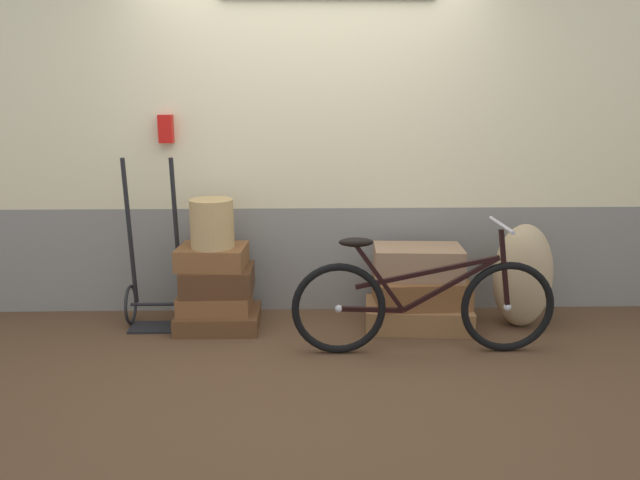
{
  "coord_description": "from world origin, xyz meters",
  "views": [
    {
      "loc": [
        -0.04,
        -3.9,
        1.66
      ],
      "look_at": [
        0.07,
        0.28,
        0.67
      ],
      "focal_mm": 35.07,
      "sensor_mm": 36.0,
      "label": 1
    }
  ],
  "objects_px": {
    "suitcase_3": "(212,257)",
    "bicycle": "(422,304)",
    "luggage_trolley": "(156,287)",
    "suitcase_6": "(418,262)",
    "suitcase_2": "(218,280)",
    "suitcase_5": "(421,291)",
    "burlap_sack": "(523,276)",
    "suitcase_1": "(215,301)",
    "suitcase_0": "(218,319)",
    "wicker_basket": "(212,224)",
    "suitcase_4": "(418,315)"
  },
  "relations": [
    {
      "from": "suitcase_3",
      "to": "bicycle",
      "type": "height_order",
      "value": "bicycle"
    },
    {
      "from": "luggage_trolley",
      "to": "suitcase_6",
      "type": "bearing_deg",
      "value": -1.58
    },
    {
      "from": "suitcase_2",
      "to": "suitcase_5",
      "type": "bearing_deg",
      "value": -1.29
    },
    {
      "from": "burlap_sack",
      "to": "suitcase_1",
      "type": "bearing_deg",
      "value": 179.08
    },
    {
      "from": "suitcase_5",
      "to": "suitcase_0",
      "type": "bearing_deg",
      "value": 176.77
    },
    {
      "from": "suitcase_5",
      "to": "wicker_basket",
      "type": "relative_size",
      "value": 1.9
    },
    {
      "from": "suitcase_5",
      "to": "bicycle",
      "type": "distance_m",
      "value": 0.48
    },
    {
      "from": "luggage_trolley",
      "to": "suitcase_1",
      "type": "bearing_deg",
      "value": -8.31
    },
    {
      "from": "suitcase_3",
      "to": "luggage_trolley",
      "type": "xyz_separation_m",
      "value": [
        -0.42,
        0.05,
        -0.24
      ]
    },
    {
      "from": "suitcase_2",
      "to": "bicycle",
      "type": "bearing_deg",
      "value": -20.07
    },
    {
      "from": "suitcase_1",
      "to": "suitcase_4",
      "type": "height_order",
      "value": "suitcase_1"
    },
    {
      "from": "suitcase_0",
      "to": "suitcase_5",
      "type": "height_order",
      "value": "suitcase_5"
    },
    {
      "from": "suitcase_3",
      "to": "suitcase_4",
      "type": "height_order",
      "value": "suitcase_3"
    },
    {
      "from": "suitcase_0",
      "to": "suitcase_6",
      "type": "bearing_deg",
      "value": 1.54
    },
    {
      "from": "suitcase_1",
      "to": "luggage_trolley",
      "type": "bearing_deg",
      "value": 172.55
    },
    {
      "from": "suitcase_5",
      "to": "luggage_trolley",
      "type": "xyz_separation_m",
      "value": [
        -1.92,
        0.09,
        0.01
      ]
    },
    {
      "from": "suitcase_6",
      "to": "suitcase_3",
      "type": "bearing_deg",
      "value": -176.69
    },
    {
      "from": "luggage_trolley",
      "to": "suitcase_0",
      "type": "bearing_deg",
      "value": -10.36
    },
    {
      "from": "suitcase_6",
      "to": "wicker_basket",
      "type": "xyz_separation_m",
      "value": [
        -1.46,
        -0.02,
        0.29
      ]
    },
    {
      "from": "wicker_basket",
      "to": "suitcase_6",
      "type": "bearing_deg",
      "value": 0.91
    },
    {
      "from": "suitcase_4",
      "to": "burlap_sack",
      "type": "relative_size",
      "value": 0.99
    },
    {
      "from": "suitcase_2",
      "to": "wicker_basket",
      "type": "distance_m",
      "value": 0.42
    },
    {
      "from": "suitcase_3",
      "to": "suitcase_4",
      "type": "relative_size",
      "value": 0.63
    },
    {
      "from": "suitcase_2",
      "to": "suitcase_6",
      "type": "bearing_deg",
      "value": 0.17
    },
    {
      "from": "suitcase_2",
      "to": "suitcase_6",
      "type": "relative_size",
      "value": 0.8
    },
    {
      "from": "suitcase_4",
      "to": "wicker_basket",
      "type": "xyz_separation_m",
      "value": [
        -1.46,
        0.03,
        0.68
      ]
    },
    {
      "from": "suitcase_2",
      "to": "suitcase_4",
      "type": "bearing_deg",
      "value": -1.91
    },
    {
      "from": "suitcase_5",
      "to": "wicker_basket",
      "type": "distance_m",
      "value": 1.57
    },
    {
      "from": "suitcase_1",
      "to": "suitcase_6",
      "type": "bearing_deg",
      "value": 1.32
    },
    {
      "from": "suitcase_3",
      "to": "suitcase_6",
      "type": "distance_m",
      "value": 1.47
    },
    {
      "from": "suitcase_6",
      "to": "wicker_basket",
      "type": "relative_size",
      "value": 1.83
    },
    {
      "from": "suitcase_0",
      "to": "burlap_sack",
      "type": "distance_m",
      "value": 2.21
    },
    {
      "from": "suitcase_1",
      "to": "suitcase_4",
      "type": "bearing_deg",
      "value": -0.74
    },
    {
      "from": "suitcase_2",
      "to": "wicker_basket",
      "type": "height_order",
      "value": "wicker_basket"
    },
    {
      "from": "burlap_sack",
      "to": "suitcase_3",
      "type": "bearing_deg",
      "value": 178.66
    },
    {
      "from": "suitcase_5",
      "to": "bicycle",
      "type": "relative_size",
      "value": 0.38
    },
    {
      "from": "suitcase_0",
      "to": "bicycle",
      "type": "distance_m",
      "value": 1.49
    },
    {
      "from": "burlap_sack",
      "to": "bicycle",
      "type": "relative_size",
      "value": 0.44
    },
    {
      "from": "suitcase_4",
      "to": "suitcase_5",
      "type": "bearing_deg",
      "value": 42.82
    },
    {
      "from": "bicycle",
      "to": "suitcase_6",
      "type": "bearing_deg",
      "value": 83.52
    },
    {
      "from": "suitcase_1",
      "to": "burlap_sack",
      "type": "xyz_separation_m",
      "value": [
        2.21,
        -0.04,
        0.18
      ]
    },
    {
      "from": "suitcase_1",
      "to": "suitcase_4",
      "type": "relative_size",
      "value": 0.68
    },
    {
      "from": "suitcase_4",
      "to": "suitcase_5",
      "type": "distance_m",
      "value": 0.18
    },
    {
      "from": "suitcase_1",
      "to": "wicker_basket",
      "type": "relative_size",
      "value": 1.49
    },
    {
      "from": "bicycle",
      "to": "suitcase_0",
      "type": "bearing_deg",
      "value": 160.97
    },
    {
      "from": "suitcase_1",
      "to": "suitcase_4",
      "type": "xyz_separation_m",
      "value": [
        1.46,
        -0.04,
        -0.11
      ]
    },
    {
      "from": "suitcase_3",
      "to": "suitcase_6",
      "type": "xyz_separation_m",
      "value": [
        1.47,
        -0.0,
        -0.05
      ]
    },
    {
      "from": "suitcase_0",
      "to": "bicycle",
      "type": "relative_size",
      "value": 0.34
    },
    {
      "from": "suitcase_1",
      "to": "bicycle",
      "type": "height_order",
      "value": "bicycle"
    },
    {
      "from": "suitcase_3",
      "to": "suitcase_4",
      "type": "bearing_deg",
      "value": 1.94
    }
  ]
}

